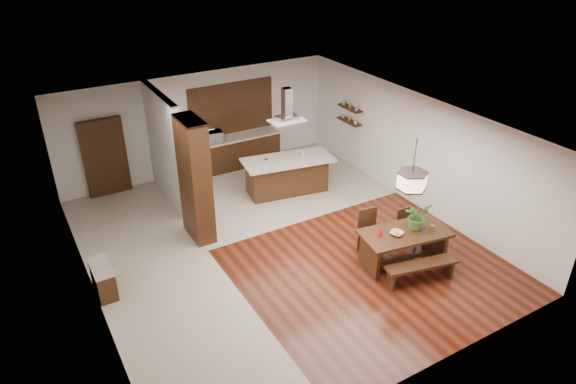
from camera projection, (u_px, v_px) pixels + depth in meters
room_shell at (276, 162)px, 10.83m from camera, size 9.00×9.04×2.92m
tile_hallway at (161, 280)px, 10.58m from camera, size 2.50×9.00×0.01m
tile_kitchen at (272, 187)px, 14.26m from camera, size 5.50×4.00×0.01m
soffit_band at (275, 125)px, 10.44m from camera, size 8.00×9.00×0.02m
partition_pier at (195, 180)px, 11.41m from camera, size 0.45×1.00×2.90m
partition_stub at (165, 148)px, 13.01m from camera, size 0.18×2.40×2.90m
hallway_console at (103, 279)px, 10.12m from camera, size 0.37×0.88×0.63m
hallway_doorway at (105, 157)px, 13.46m from camera, size 1.10×0.20×2.10m
rear_counter at (237, 152)px, 15.22m from camera, size 2.60×0.62×0.95m
kitchen_window at (231, 108)px, 14.81m from camera, size 2.60×0.08×1.50m
shelf_lower at (349, 121)px, 14.84m from camera, size 0.26×0.90×0.04m
shelf_upper at (350, 108)px, 14.65m from camera, size 0.26×0.90×0.04m
dining_table at (404, 240)px, 10.87m from camera, size 2.01×1.23×0.78m
dining_bench at (420, 272)px, 10.48m from camera, size 1.58×0.66×0.43m
dining_chair_left at (371, 233)px, 11.22m from camera, size 0.52×0.52×1.04m
dining_chair_right at (407, 228)px, 11.56m from camera, size 0.39×0.39×0.87m
pendant_lantern at (413, 169)px, 10.08m from camera, size 0.64×0.64×1.31m
foliage_plant at (417, 216)px, 10.77m from camera, size 0.58×0.52×0.59m
fruit_bowl at (397, 233)px, 10.66m from camera, size 0.34×0.34×0.07m
napkin_cone at (380, 231)px, 10.60m from camera, size 0.14×0.14×0.21m
gold_ornament at (432, 228)px, 10.82m from camera, size 0.09×0.09×0.10m
kitchen_island at (287, 175)px, 13.77m from camera, size 2.55×1.43×0.99m
range_hood at (287, 105)px, 12.85m from camera, size 0.90×0.55×0.87m
island_cup at (303, 154)px, 13.65m from camera, size 0.14×0.14×0.10m
microwave at (212, 137)px, 14.56m from camera, size 0.63×0.48×0.32m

